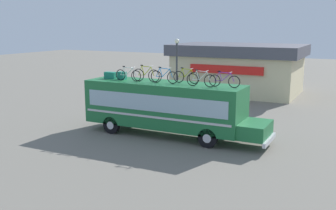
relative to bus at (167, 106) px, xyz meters
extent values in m
plane|color=slate|center=(-0.22, 0.00, -1.77)|extent=(120.00, 120.00, 0.00)
cube|color=#1E6B38|center=(-0.22, 0.00, 0.06)|extent=(9.36, 2.50, 2.51)
cube|color=#1E6B38|center=(5.16, 0.00, -0.81)|extent=(1.40, 2.30, 0.77)
cube|color=#99B7C6|center=(-0.22, -1.27, 0.34)|extent=(8.61, 0.04, 0.92)
cube|color=#99B7C6|center=(-0.22, 1.27, 0.34)|extent=(8.61, 0.04, 0.92)
cube|color=silver|center=(-0.22, -1.27, -0.44)|extent=(8.99, 0.03, 0.12)
cube|color=silver|center=(-0.22, 1.27, -0.44)|extent=(8.99, 0.03, 0.12)
cube|color=silver|center=(5.92, 0.00, -1.27)|extent=(0.16, 2.38, 0.24)
cylinder|color=black|center=(2.96, -1.11, -1.25)|extent=(1.04, 0.28, 1.04)
cylinder|color=silver|center=(2.96, -1.11, -1.25)|extent=(0.47, 0.30, 0.47)
cylinder|color=black|center=(2.96, 1.11, -1.25)|extent=(1.04, 0.28, 1.04)
cylinder|color=silver|center=(2.96, 1.11, -1.25)|extent=(0.47, 0.30, 0.47)
cylinder|color=black|center=(-3.12, -1.11, -1.25)|extent=(1.04, 0.28, 1.04)
cylinder|color=silver|center=(-3.12, -1.11, -1.25)|extent=(0.47, 0.30, 0.47)
cylinder|color=black|center=(-3.12, 1.11, -1.25)|extent=(1.04, 0.28, 1.04)
cylinder|color=silver|center=(-3.12, 1.11, -1.25)|extent=(0.47, 0.30, 0.47)
cube|color=#1E7F66|center=(-3.93, 0.08, 1.52)|extent=(0.73, 0.35, 0.40)
cube|color=#1E7F66|center=(-3.09, 0.08, 1.55)|extent=(0.47, 0.35, 0.46)
torus|color=black|center=(-2.93, -0.31, 1.65)|extent=(0.65, 0.04, 0.65)
torus|color=black|center=(-1.86, -0.31, 1.65)|extent=(0.65, 0.04, 0.65)
cylinder|color=white|center=(-2.61, -0.31, 1.89)|extent=(0.20, 0.04, 0.46)
cylinder|color=white|center=(-2.29, -0.31, 1.88)|extent=(0.49, 0.04, 0.45)
cylinder|color=white|center=(-2.38, -0.31, 2.10)|extent=(0.64, 0.04, 0.07)
cylinder|color=white|center=(-2.73, -0.31, 1.66)|extent=(0.41, 0.03, 0.05)
cylinder|color=white|center=(-2.81, -0.31, 1.88)|extent=(0.26, 0.03, 0.48)
cylinder|color=white|center=(-1.96, -0.31, 1.87)|extent=(0.22, 0.03, 0.45)
cylinder|color=silver|center=(-2.06, -0.31, 2.14)|extent=(0.03, 0.44, 0.03)
ellipsoid|color=black|center=(-2.70, -0.31, 2.16)|extent=(0.20, 0.08, 0.06)
torus|color=black|center=(-1.78, -0.16, 1.69)|extent=(0.74, 0.04, 0.74)
torus|color=black|center=(-0.76, -0.16, 1.69)|extent=(0.74, 0.04, 0.74)
cylinder|color=#B2B20C|center=(-1.48, -0.16, 1.97)|extent=(0.20, 0.04, 0.53)
cylinder|color=#B2B20C|center=(-1.17, -0.16, 1.95)|extent=(0.48, 0.04, 0.51)
cylinder|color=#B2B20C|center=(-1.25, -0.16, 2.21)|extent=(0.62, 0.04, 0.07)
cylinder|color=#B2B20C|center=(-1.59, -0.16, 1.70)|extent=(0.39, 0.03, 0.05)
cylinder|color=#B2B20C|center=(-1.67, -0.16, 1.96)|extent=(0.25, 0.03, 0.55)
cylinder|color=#B2B20C|center=(-0.85, -0.16, 1.94)|extent=(0.21, 0.03, 0.51)
cylinder|color=silver|center=(-0.94, -0.16, 2.24)|extent=(0.03, 0.44, 0.03)
ellipsoid|color=black|center=(-1.56, -0.16, 2.27)|extent=(0.20, 0.08, 0.06)
torus|color=black|center=(-0.62, -0.15, 1.67)|extent=(0.69, 0.04, 0.69)
torus|color=black|center=(0.43, -0.15, 1.67)|extent=(0.69, 0.04, 0.69)
cylinder|color=#197FDB|center=(-0.30, -0.15, 1.93)|extent=(0.20, 0.04, 0.49)
cylinder|color=#197FDB|center=(0.01, -0.15, 1.91)|extent=(0.48, 0.04, 0.47)
cylinder|color=#197FDB|center=(-0.07, -0.15, 2.15)|extent=(0.63, 0.04, 0.07)
cylinder|color=#197FDB|center=(-0.42, -0.15, 1.68)|extent=(0.40, 0.03, 0.05)
cylinder|color=#197FDB|center=(-0.50, -0.15, 1.92)|extent=(0.26, 0.03, 0.51)
cylinder|color=#197FDB|center=(0.33, -0.15, 1.90)|extent=(0.22, 0.03, 0.48)
cylinder|color=silver|center=(0.24, -0.15, 2.18)|extent=(0.03, 0.44, 0.03)
ellipsoid|color=black|center=(-0.39, -0.15, 2.21)|extent=(0.20, 0.08, 0.06)
torus|color=black|center=(0.54, 0.40, 1.65)|extent=(0.66, 0.04, 0.66)
torus|color=black|center=(1.50, 0.40, 1.65)|extent=(0.66, 0.04, 0.66)
cylinder|color=#B2B20C|center=(0.83, 0.40, 1.90)|extent=(0.19, 0.04, 0.47)
cylinder|color=#B2B20C|center=(1.12, 0.40, 1.89)|extent=(0.45, 0.04, 0.45)
cylinder|color=#B2B20C|center=(1.04, 0.40, 2.12)|extent=(0.58, 0.04, 0.07)
cylinder|color=#B2B20C|center=(0.72, 0.40, 1.66)|extent=(0.36, 0.03, 0.05)
cylinder|color=#B2B20C|center=(0.65, 0.40, 1.89)|extent=(0.24, 0.03, 0.49)
cylinder|color=#B2B20C|center=(1.41, 0.40, 1.88)|extent=(0.20, 0.03, 0.46)
cylinder|color=silver|center=(1.33, 0.40, 2.15)|extent=(0.03, 0.44, 0.03)
ellipsoid|color=black|center=(0.75, 0.40, 2.17)|extent=(0.20, 0.08, 0.06)
torus|color=black|center=(1.75, -0.40, 1.66)|extent=(0.68, 0.04, 0.68)
torus|color=black|center=(2.75, -0.40, 1.66)|extent=(0.68, 0.04, 0.68)
cylinder|color=white|center=(2.05, -0.40, 1.92)|extent=(0.19, 0.04, 0.49)
cylinder|color=white|center=(2.35, -0.40, 1.90)|extent=(0.47, 0.04, 0.47)
cylinder|color=white|center=(2.27, -0.40, 2.14)|extent=(0.60, 0.04, 0.07)
cylinder|color=white|center=(1.94, -0.40, 1.67)|extent=(0.38, 0.03, 0.05)
cylinder|color=white|center=(1.86, -0.40, 1.91)|extent=(0.25, 0.03, 0.51)
cylinder|color=white|center=(2.66, -0.40, 1.89)|extent=(0.21, 0.03, 0.48)
cylinder|color=silver|center=(2.57, -0.40, 2.18)|extent=(0.03, 0.44, 0.03)
ellipsoid|color=black|center=(1.97, -0.40, 2.20)|extent=(0.20, 0.08, 0.06)
torus|color=black|center=(2.89, -0.06, 1.64)|extent=(0.65, 0.04, 0.65)
torus|color=black|center=(3.96, -0.06, 1.64)|extent=(0.65, 0.04, 0.65)
cylinder|color=purple|center=(3.21, -0.06, 1.89)|extent=(0.21, 0.04, 0.46)
cylinder|color=purple|center=(3.53, -0.06, 1.87)|extent=(0.50, 0.04, 0.45)
cylinder|color=purple|center=(3.44, -0.06, 2.10)|extent=(0.64, 0.04, 0.07)
cylinder|color=purple|center=(3.09, -0.06, 1.65)|extent=(0.41, 0.03, 0.05)
cylinder|color=purple|center=(3.00, -0.06, 1.88)|extent=(0.26, 0.03, 0.48)
cylinder|color=purple|center=(3.86, -0.06, 1.86)|extent=(0.22, 0.03, 0.45)
cylinder|color=silver|center=(3.76, -0.06, 2.13)|extent=(0.03, 0.44, 0.03)
ellipsoid|color=black|center=(3.12, -0.06, 2.15)|extent=(0.20, 0.08, 0.06)
cube|color=beige|center=(-0.81, 16.35, -0.01)|extent=(10.93, 7.13, 3.53)
cube|color=#4C4C56|center=(-0.81, 16.35, 2.26)|extent=(11.80, 7.70, 1.00)
cube|color=red|center=(-0.81, 12.68, 0.77)|extent=(6.56, 0.16, 0.70)
cylinder|color=#38383D|center=(-2.22, 5.90, 0.77)|extent=(0.14, 0.14, 5.09)
sphere|color=#F2EDCC|center=(-2.22, 5.90, 3.42)|extent=(0.33, 0.33, 0.33)
camera|label=1|loc=(10.12, -19.88, 4.57)|focal=42.40mm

